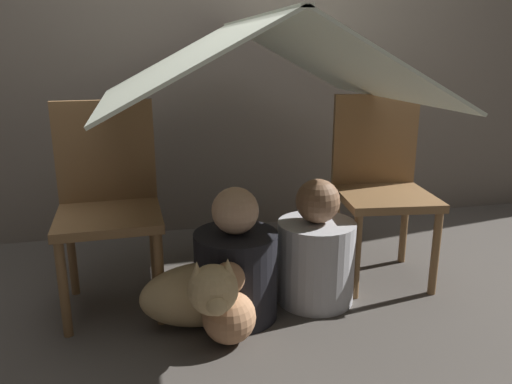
{
  "coord_description": "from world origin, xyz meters",
  "views": [
    {
      "loc": [
        -0.47,
        -1.93,
        1.06
      ],
      "look_at": [
        0.0,
        0.06,
        0.47
      ],
      "focal_mm": 35.0,
      "sensor_mm": 36.0,
      "label": 1
    }
  ],
  "objects_px": {
    "person_second": "(316,253)",
    "dog": "(208,293)",
    "chair_left": "(108,197)",
    "chair_right": "(381,180)",
    "person_front": "(236,266)"
  },
  "relations": [
    {
      "from": "chair_left",
      "to": "person_second",
      "type": "bearing_deg",
      "value": -14.96
    },
    {
      "from": "chair_left",
      "to": "chair_right",
      "type": "relative_size",
      "value": 1.0
    },
    {
      "from": "chair_left",
      "to": "person_second",
      "type": "height_order",
      "value": "chair_left"
    },
    {
      "from": "chair_left",
      "to": "person_front",
      "type": "bearing_deg",
      "value": -29.23
    },
    {
      "from": "chair_right",
      "to": "chair_left",
      "type": "bearing_deg",
      "value": -172.5
    },
    {
      "from": "chair_left",
      "to": "person_front",
      "type": "height_order",
      "value": "chair_left"
    },
    {
      "from": "chair_left",
      "to": "dog",
      "type": "bearing_deg",
      "value": -44.75
    },
    {
      "from": "person_front",
      "to": "person_second",
      "type": "height_order",
      "value": "person_front"
    },
    {
      "from": "person_front",
      "to": "chair_left",
      "type": "bearing_deg",
      "value": 152.27
    },
    {
      "from": "dog",
      "to": "chair_left",
      "type": "bearing_deg",
      "value": 136.75
    },
    {
      "from": "person_second",
      "to": "dog",
      "type": "height_order",
      "value": "person_second"
    },
    {
      "from": "chair_right",
      "to": "dog",
      "type": "relative_size",
      "value": 1.65
    },
    {
      "from": "person_second",
      "to": "person_front",
      "type": "bearing_deg",
      "value": -171.57
    },
    {
      "from": "chair_left",
      "to": "dog",
      "type": "height_order",
      "value": "chair_left"
    },
    {
      "from": "person_second",
      "to": "dog",
      "type": "relative_size",
      "value": 1.05
    }
  ]
}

